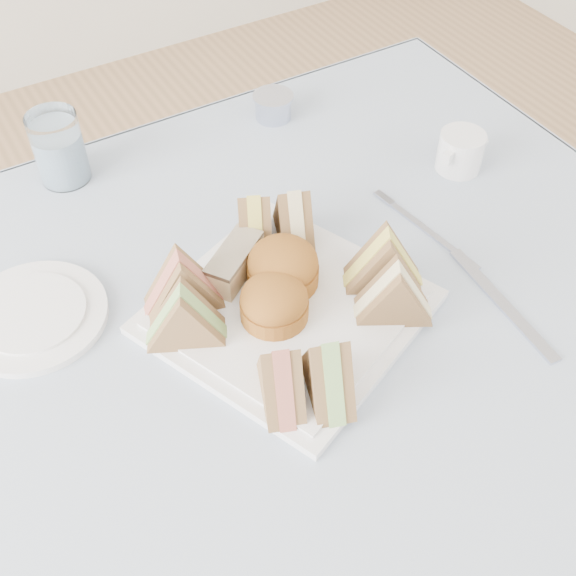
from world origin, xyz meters
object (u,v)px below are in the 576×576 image
water_glass (59,148)px  creamer_jug (460,152)px  serving_plate (288,312)px  table (327,471)px

water_glass → creamer_jug: (0.52, -0.28, -0.02)m
serving_plate → water_glass: size_ratio=2.70×
water_glass → creamer_jug: size_ratio=1.58×
water_glass → serving_plate: bearing=-69.7°
water_glass → creamer_jug: water_glass is taller
table → water_glass: 0.65m
creamer_jug → water_glass: bearing=131.7°
table → serving_plate: bearing=137.7°
serving_plate → water_glass: 0.43m
table → water_glass: size_ratio=8.36×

